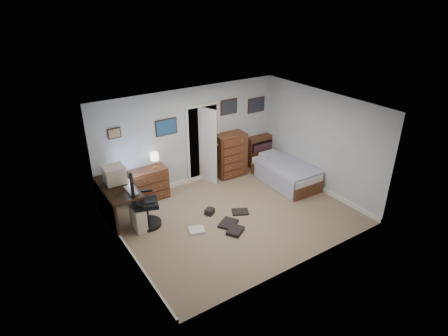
{
  "coord_description": "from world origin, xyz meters",
  "views": [
    {
      "loc": [
        -4.15,
        -5.8,
        4.65
      ],
      "look_at": [
        -0.11,
        0.3,
        1.1
      ],
      "focal_mm": 30.0,
      "sensor_mm": 36.0,
      "label": 1
    }
  ],
  "objects_px": {
    "office_chair": "(143,207)",
    "low_dresser": "(149,184)",
    "tall_dresser": "(230,155)",
    "computer_desk": "(114,195)",
    "bed": "(285,173)"
  },
  "relations": [
    {
      "from": "office_chair",
      "to": "bed",
      "type": "distance_m",
      "value": 3.85
    },
    {
      "from": "office_chair",
      "to": "tall_dresser",
      "type": "bearing_deg",
      "value": 36.79
    },
    {
      "from": "office_chair",
      "to": "computer_desk",
      "type": "bearing_deg",
      "value": 148.98
    },
    {
      "from": "office_chair",
      "to": "low_dresser",
      "type": "distance_m",
      "value": 1.16
    },
    {
      "from": "low_dresser",
      "to": "tall_dresser",
      "type": "bearing_deg",
      "value": -0.38
    },
    {
      "from": "computer_desk",
      "to": "low_dresser",
      "type": "bearing_deg",
      "value": 27.16
    },
    {
      "from": "office_chair",
      "to": "bed",
      "type": "relative_size",
      "value": 0.64
    },
    {
      "from": "computer_desk",
      "to": "bed",
      "type": "distance_m",
      "value": 4.36
    },
    {
      "from": "tall_dresser",
      "to": "bed",
      "type": "xyz_separation_m",
      "value": [
        0.93,
        -1.17,
        -0.31
      ]
    },
    {
      "from": "computer_desk",
      "to": "office_chair",
      "type": "bearing_deg",
      "value": -48.52
    },
    {
      "from": "tall_dresser",
      "to": "low_dresser",
      "type": "bearing_deg",
      "value": -177.56
    },
    {
      "from": "computer_desk",
      "to": "bed",
      "type": "height_order",
      "value": "computer_desk"
    },
    {
      "from": "computer_desk",
      "to": "tall_dresser",
      "type": "distance_m",
      "value": 3.39
    },
    {
      "from": "office_chair",
      "to": "tall_dresser",
      "type": "xyz_separation_m",
      "value": [
        2.91,
        0.99,
        0.13
      ]
    },
    {
      "from": "computer_desk",
      "to": "low_dresser",
      "type": "xyz_separation_m",
      "value": [
        1.01,
        0.51,
        -0.25
      ]
    }
  ]
}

